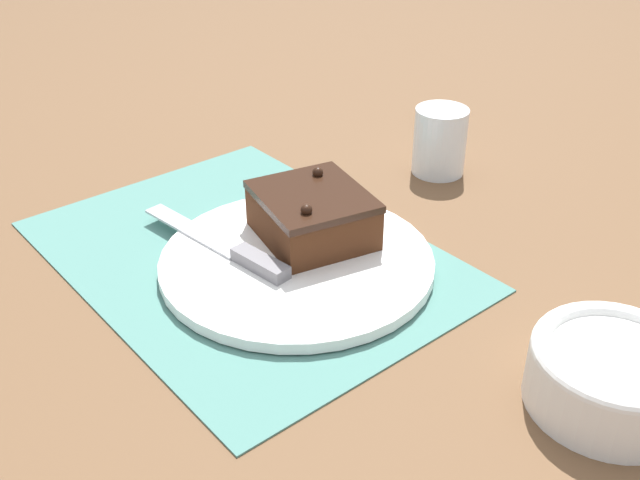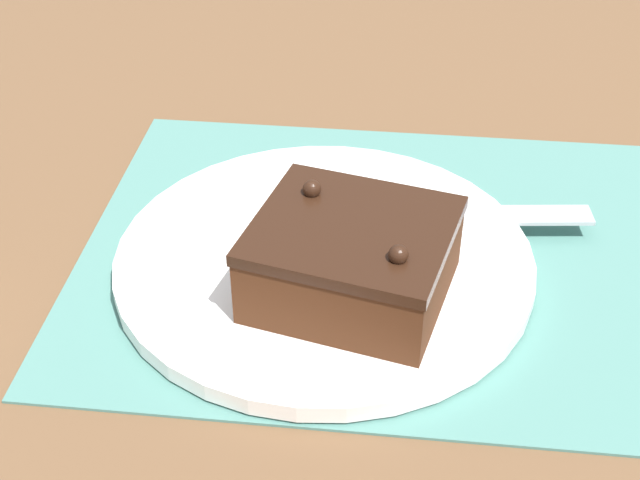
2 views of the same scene
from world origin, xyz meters
The scene contains 7 objects.
ground_plane centered at (0.00, 0.00, 0.00)m, with size 3.00×3.00×0.00m, color brown.
placemat_woven centered at (0.00, 0.00, 0.00)m, with size 0.46×0.34×0.00m, color slate.
cake_plate centered at (0.06, 0.03, 0.01)m, with size 0.29×0.29×0.01m.
chocolate_cake centered at (0.03, 0.06, 0.04)m, with size 0.14×0.13×0.06m.
serving_knife centered at (0.01, -0.02, 0.02)m, with size 0.22×0.05×0.01m.
drinking_glass centered at (-0.01, 0.31, 0.04)m, with size 0.07×0.07×0.09m.
small_bowl centered at (0.38, 0.10, 0.03)m, with size 0.14×0.14×0.06m.
Camera 1 is at (0.58, -0.38, 0.44)m, focal length 42.00 mm.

